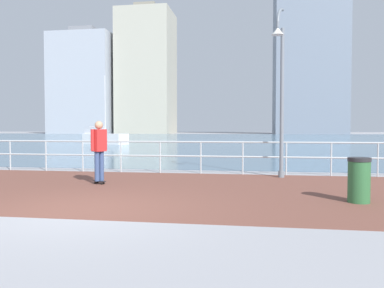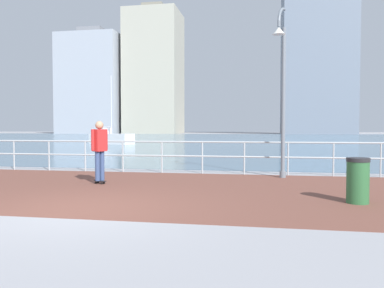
{
  "view_description": "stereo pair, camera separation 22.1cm",
  "coord_description": "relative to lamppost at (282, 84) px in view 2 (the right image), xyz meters",
  "views": [
    {
      "loc": [
        3.14,
        -6.7,
        1.53
      ],
      "look_at": [
        1.49,
        3.73,
        1.1
      ],
      "focal_mm": 36.42,
      "sensor_mm": 36.0,
      "label": 1
    },
    {
      "loc": [
        3.36,
        -6.66,
        1.53
      ],
      "look_at": [
        1.49,
        3.73,
        1.1
      ],
      "focal_mm": 36.42,
      "sensor_mm": 36.0,
      "label": 2
    }
  ],
  "objects": [
    {
      "name": "skateboarder",
      "position": [
        -4.97,
        -2.09,
        -1.83
      ],
      "size": [
        0.41,
        0.53,
        1.72
      ],
      "color": "black",
      "rests_on": "ground"
    },
    {
      "name": "brick_paving",
      "position": [
        -3.95,
        -2.66,
        -2.86
      ],
      "size": [
        28.0,
        6.84,
        0.01
      ],
      "primitive_type": "cube",
      "color": "brown",
      "rests_on": "ground"
    },
    {
      "name": "ground",
      "position": [
        -3.95,
        34.54,
        -2.87
      ],
      "size": [
        220.0,
        220.0,
        0.0
      ],
      "primitive_type": "plane",
      "color": "#9E9EA3"
    },
    {
      "name": "sailboat_teal",
      "position": [
        -14.98,
        23.36,
        -2.24
      ],
      "size": [
        4.86,
        3.07,
        6.54
      ],
      "color": "white",
      "rests_on": "ground"
    },
    {
      "name": "harbor_water",
      "position": [
        -3.95,
        45.76,
        -2.86
      ],
      "size": [
        180.0,
        88.0,
        0.0
      ],
      "primitive_type": "cube",
      "color": "slate",
      "rests_on": "ground"
    },
    {
      "name": "trash_bin",
      "position": [
        1.34,
        -3.77,
        -2.4
      ],
      "size": [
        0.46,
        0.46,
        0.93
      ],
      "color": "#2D6638",
      "rests_on": "ground"
    },
    {
      "name": "tower_glass",
      "position": [
        -30.48,
        94.18,
        14.23
      ],
      "size": [
        14.64,
        13.55,
        35.86
      ],
      "color": "#B2AD99",
      "rests_on": "ground"
    },
    {
      "name": "tower_concrete",
      "position": [
        13.49,
        95.42,
        19.99
      ],
      "size": [
        17.73,
        17.78,
        47.37
      ],
      "color": "slate",
      "rests_on": "ground"
    },
    {
      "name": "waterfront_railing",
      "position": [
        -3.95,
        0.76,
        -2.11
      ],
      "size": [
        25.25,
        0.06,
        1.1
      ],
      "color": "#B2BCC1",
      "rests_on": "ground"
    },
    {
      "name": "tower_brick",
      "position": [
        -47.46,
        90.89,
        10.97
      ],
      "size": [
        17.05,
        12.42,
        29.32
      ],
      "color": "#A3A8B2",
      "rests_on": "ground"
    },
    {
      "name": "lamppost",
      "position": [
        0.0,
        0.0,
        0.0
      ],
      "size": [
        0.45,
        0.79,
        5.18
      ],
      "color": "slate",
      "rests_on": "ground"
    }
  ]
}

